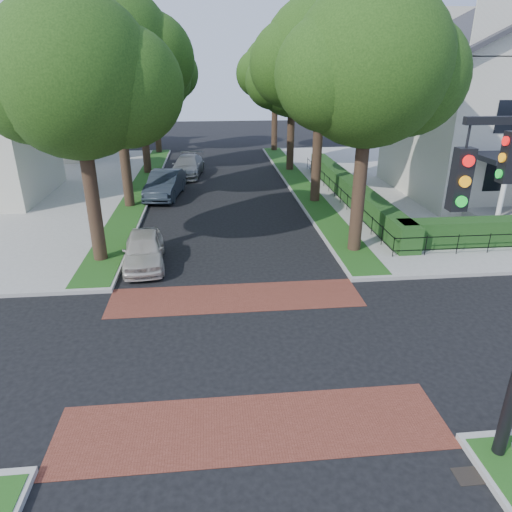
% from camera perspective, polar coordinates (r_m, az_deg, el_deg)
% --- Properties ---
extents(ground, '(120.00, 120.00, 0.00)m').
position_cam_1_polar(ground, '(13.75, -1.72, -11.45)').
color(ground, black).
rests_on(ground, ground).
extents(sidewalk_ne, '(30.00, 30.00, 0.15)m').
position_cam_1_polar(sidewalk_ne, '(37.27, 27.61, 8.33)').
color(sidewalk_ne, gray).
rests_on(sidewalk_ne, ground).
extents(crosswalk_far, '(9.00, 2.20, 0.01)m').
position_cam_1_polar(crosswalk_far, '(16.49, -2.53, -5.20)').
color(crosswalk_far, brown).
rests_on(crosswalk_far, ground).
extents(crosswalk_near, '(9.00, 2.20, 0.01)m').
position_cam_1_polar(crosswalk_near, '(11.25, -0.46, -20.58)').
color(crosswalk_near, brown).
rests_on(crosswalk_near, ground).
extents(storm_drain, '(0.65, 0.45, 0.01)m').
position_cam_1_polar(storm_drain, '(11.19, 25.25, -23.59)').
color(storm_drain, black).
rests_on(storm_drain, ground).
extents(grass_strip_ne, '(1.60, 29.80, 0.02)m').
position_cam_1_polar(grass_strip_ne, '(31.97, 5.55, 8.94)').
color(grass_strip_ne, '#1F3F12').
rests_on(grass_strip_ne, sidewalk_ne).
extents(grass_strip_nw, '(1.60, 29.80, 0.02)m').
position_cam_1_polar(grass_strip_nw, '(31.72, -14.19, 8.25)').
color(grass_strip_nw, '#1F3F12').
rests_on(grass_strip_nw, sidewalk_nw).
extents(tree_right_near, '(7.75, 6.67, 10.66)m').
position_cam_1_polar(tree_right_near, '(19.64, 14.11, 21.83)').
color(tree_right_near, black).
rests_on(tree_right_near, sidewalk_ne).
extents(tree_right_mid, '(8.25, 7.09, 11.22)m').
position_cam_1_polar(tree_right_mid, '(27.35, 8.34, 23.07)').
color(tree_right_mid, black).
rests_on(tree_right_mid, sidewalk_ne).
extents(tree_right_far, '(7.25, 6.23, 9.74)m').
position_cam_1_polar(tree_right_far, '(36.14, 4.66, 21.36)').
color(tree_right_far, black).
rests_on(tree_right_far, sidewalk_ne).
extents(tree_right_back, '(7.50, 6.45, 10.20)m').
position_cam_1_polar(tree_right_back, '(45.03, 2.52, 22.13)').
color(tree_right_back, black).
rests_on(tree_right_back, sidewalk_ne).
extents(tree_left_near, '(7.50, 6.45, 10.20)m').
position_cam_1_polar(tree_left_near, '(19.16, -21.16, 19.96)').
color(tree_left_near, black).
rests_on(tree_left_near, sidewalk_nw).
extents(tree_left_mid, '(8.00, 6.88, 11.48)m').
position_cam_1_polar(tree_left_mid, '(27.01, -17.09, 23.15)').
color(tree_left_mid, black).
rests_on(tree_left_mid, sidewalk_nw).
extents(tree_left_far, '(7.00, 6.02, 9.86)m').
position_cam_1_polar(tree_left_far, '(35.88, -14.20, 21.13)').
color(tree_left_far, black).
rests_on(tree_left_far, sidewalk_nw).
extents(tree_left_back, '(7.75, 6.66, 10.44)m').
position_cam_1_polar(tree_left_back, '(44.83, -12.64, 21.83)').
color(tree_left_back, black).
rests_on(tree_left_back, sidewalk_nw).
extents(hedge_main_road, '(1.00, 18.00, 1.20)m').
position_cam_1_polar(hedge_main_road, '(28.53, 11.75, 8.11)').
color(hedge_main_road, '#1C3E15').
rests_on(hedge_main_road, sidewalk_ne).
extents(fence_main_road, '(0.06, 18.00, 0.90)m').
position_cam_1_polar(fence_main_road, '(28.35, 10.16, 7.82)').
color(fence_main_road, black).
rests_on(fence_main_road, sidewalk_ne).
extents(house_victorian, '(13.00, 13.05, 12.48)m').
position_cam_1_polar(house_victorian, '(32.85, 29.39, 17.02)').
color(house_victorian, beige).
rests_on(house_victorian, sidewalk_ne).
extents(house_left_far, '(10.00, 9.00, 10.14)m').
position_cam_1_polar(house_left_far, '(45.87, -25.75, 17.27)').
color(house_left_far, beige).
rests_on(house_left_far, sidewalk_nw).
extents(parked_car_front, '(1.98, 4.17, 1.38)m').
position_cam_1_polar(parked_car_front, '(19.40, -13.83, 0.79)').
color(parked_car_front, '#BCB6A9').
rests_on(parked_car_front, ground).
extents(parked_car_middle, '(2.42, 5.18, 1.64)m').
position_cam_1_polar(parked_car_middle, '(29.53, -11.29, 8.78)').
color(parked_car_middle, '#222A33').
rests_on(parked_car_middle, ground).
extents(parked_car_rear, '(2.68, 5.34, 1.49)m').
position_cam_1_polar(parked_car_rear, '(35.24, -8.55, 11.06)').
color(parked_car_rear, slate).
rests_on(parked_car_rear, ground).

